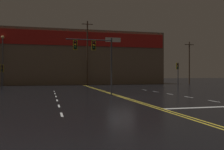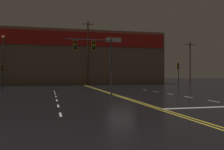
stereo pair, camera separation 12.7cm
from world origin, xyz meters
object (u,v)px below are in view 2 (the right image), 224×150
at_px(traffic_signal_corner_northwest, 2,71).
at_px(traffic_signal_corner_northeast, 178,69).
at_px(streetlight_far_left, 3,54).
at_px(traffic_signal_median, 93,51).

xyz_separation_m(traffic_signal_corner_northwest, traffic_signal_corner_northeast, (24.89, -0.16, 0.36)).
height_order(traffic_signal_corner_northeast, streetlight_far_left, streetlight_far_left).
relative_size(traffic_signal_median, streetlight_far_left, 0.64).
bearing_deg(streetlight_far_left, traffic_signal_median, -62.51).
height_order(traffic_signal_corner_northwest, streetlight_far_left, streetlight_far_left).
height_order(traffic_signal_median, traffic_signal_corner_northwest, traffic_signal_median).
distance_m(traffic_signal_median, traffic_signal_corner_northeast, 17.80).
distance_m(traffic_signal_corner_northwest, streetlight_far_left, 14.22).
xyz_separation_m(traffic_signal_corner_northwest, streetlight_far_left, (-2.16, 13.65, 3.35)).
bearing_deg(traffic_signal_corner_northeast, traffic_signal_corner_northwest, 179.63).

